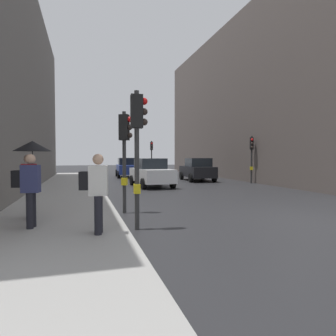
# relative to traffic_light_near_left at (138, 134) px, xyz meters

# --- Properties ---
(ground_plane) EXTENTS (120.00, 120.00, 0.00)m
(ground_plane) POSITION_rel_traffic_light_near_left_xyz_m (5.02, -0.27, -2.44)
(ground_plane) COLOR #28282B
(sidewalk_kerb) EXTENTS (3.50, 40.00, 0.16)m
(sidewalk_kerb) POSITION_rel_traffic_light_near_left_xyz_m (-2.07, 5.73, -2.36)
(sidewalk_kerb) COLOR #A8A5A0
(sidewalk_kerb) RESTS_ON ground
(building_facade_right) EXTENTS (12.00, 27.17, 13.04)m
(building_facade_right) POSITION_rel_traffic_light_near_left_xyz_m (16.37, 16.43, 4.09)
(building_facade_right) COLOR #5B514C
(building_facade_right) RESTS_ON ground
(traffic_light_near_left) EXTENTS (0.44, 0.26, 3.53)m
(traffic_light_near_left) POSITION_rel_traffic_light_near_left_xyz_m (0.00, 0.00, 0.00)
(traffic_light_near_left) COLOR #2D2D2D
(traffic_light_near_left) RESTS_ON ground
(traffic_light_mid_street) EXTENTS (0.34, 0.45, 3.31)m
(traffic_light_mid_street) POSITION_rel_traffic_light_near_left_xyz_m (10.06, 10.97, -0.15)
(traffic_light_mid_street) COLOR #2D2D2D
(traffic_light_mid_street) RESTS_ON ground
(traffic_light_far_median) EXTENTS (0.25, 0.43, 3.50)m
(traffic_light_far_median) POSITION_rel_traffic_light_near_left_xyz_m (5.63, 22.90, -0.02)
(traffic_light_far_median) COLOR #2D2D2D
(traffic_light_far_median) RESTS_ON ground
(traffic_light_near_right) EXTENTS (0.45, 0.35, 3.35)m
(traffic_light_near_right) POSITION_rel_traffic_light_near_left_xyz_m (-0.00, 2.33, -0.13)
(traffic_light_near_right) COLOR #2D2D2D
(traffic_light_near_right) RESTS_ON ground
(car_blue_van) EXTENTS (2.20, 4.29, 1.76)m
(car_blue_van) POSITION_rel_traffic_light_near_left_xyz_m (2.64, 19.71, -1.56)
(car_blue_van) COLOR navy
(car_blue_van) RESTS_ON ground
(car_dark_suv) EXTENTS (2.26, 4.32, 1.76)m
(car_dark_suv) POSITION_rel_traffic_light_near_left_xyz_m (7.22, 14.04, -1.56)
(car_dark_suv) COLOR black
(car_dark_suv) RESTS_ON ground
(car_white_compact) EXTENTS (2.27, 4.33, 1.76)m
(car_white_compact) POSITION_rel_traffic_light_near_left_xyz_m (2.78, 10.67, -1.56)
(car_white_compact) COLOR silver
(car_white_compact) RESTS_ON ground
(pedestrian_with_umbrella) EXTENTS (1.00, 1.00, 2.14)m
(pedestrian_with_umbrella) POSITION_rel_traffic_light_near_left_xyz_m (-2.70, 1.42, -0.59)
(pedestrian_with_umbrella) COLOR black
(pedestrian_with_umbrella) RESTS_ON sidewalk_kerb
(pedestrian_with_grey_backpack) EXTENTS (0.64, 0.39, 1.77)m
(pedestrian_with_grey_backpack) POSITION_rel_traffic_light_near_left_xyz_m (-2.59, 0.26, -1.27)
(pedestrian_with_grey_backpack) COLOR black
(pedestrian_with_grey_backpack) RESTS_ON sidewalk_kerb
(pedestrian_with_black_backpack) EXTENTS (0.64, 0.39, 1.77)m
(pedestrian_with_black_backpack) POSITION_rel_traffic_light_near_left_xyz_m (-1.07, -0.75, -1.27)
(pedestrian_with_black_backpack) COLOR black
(pedestrian_with_black_backpack) RESTS_ON sidewalk_kerb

